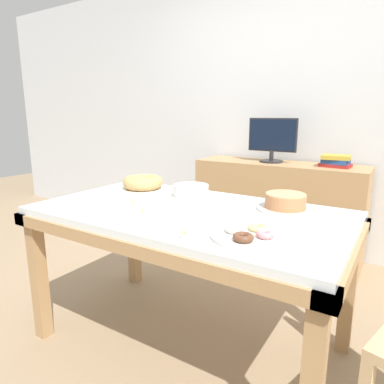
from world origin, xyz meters
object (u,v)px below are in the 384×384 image
Objects in this scene: plate_stack at (191,191)px; tealight_near_cakes at (133,204)px; cake_golden_bundt at (143,183)px; book_stack at (336,161)px; tealight_right_edge at (176,189)px; computer_monitor at (272,140)px; cake_chocolate_round at (285,203)px; tealight_near_front at (185,235)px; pastry_platter at (250,235)px; tealight_left_edge at (143,213)px.

tealight_near_cakes is at bearing -112.23° from plate_stack.
book_stack is at bearing 52.46° from cake_golden_bundt.
tealight_right_edge is 1.00× the size of tealight_near_cakes.
book_stack is at bearing 0.15° from computer_monitor.
plate_stack is (-0.57, -0.00, -0.00)m from cake_chocolate_round.
computer_monitor reaches higher than plate_stack.
computer_monitor reaches higher than tealight_near_front.
cake_golden_bundt is 1.38× the size of plate_stack.
tealight_left_edge is (-0.56, 0.02, -0.00)m from pastry_platter.
cake_chocolate_round is at bearing -67.40° from computer_monitor.
plate_stack is 5.25× the size of tealight_near_cakes.
plate_stack is 0.38m from tealight_near_cakes.
tealight_left_edge is (-0.56, -0.46, -0.03)m from cake_chocolate_round.
tealight_left_edge is 1.00× the size of tealight_near_cakes.
computer_monitor is 10.60× the size of tealight_left_edge.
cake_golden_bundt is 0.93× the size of pastry_platter.
plate_stack is at bearing 67.77° from tealight_near_cakes.
tealight_near_front is (0.71, -0.59, -0.03)m from cake_golden_bundt.
tealight_near_front and tealight_left_edge have the same top height.
tealight_near_cakes is at bearing 147.05° from tealight_left_edge.
tealight_left_edge is (0.01, -0.46, -0.02)m from plate_stack.
tealight_left_edge and tealight_near_cakes have the same top height.
plate_stack is at bearing 120.36° from tealight_near_front.
cake_golden_bundt is 7.23× the size of tealight_left_edge.
tealight_right_edge is at bearing 173.11° from cake_chocolate_round.
book_stack reaches higher than tealight_near_cakes.
tealight_near_front is at bearing -53.13° from tealight_right_edge.
computer_monitor is at bearing 99.10° from tealight_near_front.
pastry_platter is (0.93, -0.45, -0.03)m from cake_golden_bundt.
tealight_near_cakes is at bearing 170.49° from pastry_platter.
book_stack is 5.96× the size of tealight_left_edge.
cake_chocolate_round is 0.65m from tealight_near_front.
tealight_right_edge is (-0.76, -1.12, -0.11)m from book_stack.
book_stack is 1.73m from tealight_near_cakes.
tealight_right_edge is (-0.73, 0.09, -0.03)m from cake_chocolate_round.
tealight_near_cakes is (-0.21, -1.56, -0.25)m from computer_monitor.
computer_monitor is 1.77m from pastry_platter.
computer_monitor is 10.60× the size of tealight_near_front.
cake_chocolate_round is at bearing 90.92° from pastry_platter.
tealight_right_edge is at bearing -101.81° from computer_monitor.
plate_stack is at bearing -116.15° from book_stack.
cake_chocolate_round reaches higher than tealight_right_edge.
book_stack is 1.83m from tealight_near_front.
computer_monitor is 10.60× the size of tealight_near_cakes.
computer_monitor is 1.23m from plate_stack.
cake_golden_bundt is 0.39m from tealight_near_cakes.
cake_golden_bundt is at bearing -178.57° from cake_chocolate_round.
plate_stack reaches higher than tealight_right_edge.
computer_monitor is at bearing 71.20° from cake_golden_bundt.
computer_monitor is 1.32m from cake_chocolate_round.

